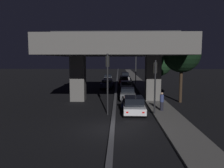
{
  "coord_description": "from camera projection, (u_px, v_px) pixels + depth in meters",
  "views": [
    {
      "loc": [
        0.43,
        -14.93,
        4.92
      ],
      "look_at": [
        -0.63,
        18.76,
        1.14
      ],
      "focal_mm": 35.0,
      "sensor_mm": 36.0,
      "label": 1
    }
  ],
  "objects": [
    {
      "name": "ground_plane",
      "position": [
        113.0,
        130.0,
        15.39
      ],
      "size": [
        200.0,
        200.0,
        0.0
      ],
      "primitive_type": "plane",
      "color": "black"
    },
    {
      "name": "median_divider",
      "position": [
        117.0,
        81.0,
        50.15
      ],
      "size": [
        0.32,
        126.0,
        0.23
      ],
      "primitive_type": "cube",
      "color": "#4C4C51",
      "rests_on": "ground_plane"
    },
    {
      "name": "sidewalk_right",
      "position": [
        140.0,
        84.0,
        43.05
      ],
      "size": [
        2.39,
        126.0,
        0.16
      ],
      "primitive_type": "cube",
      "color": "#5B5956",
      "rests_on": "ground_plane"
    },
    {
      "name": "elevated_overpass",
      "position": [
        115.0,
        49.0,
        25.58
      ],
      "size": [
        15.11,
        13.29,
        8.23
      ],
      "color": "#5B5956",
      "rests_on": "ground_plane"
    },
    {
      "name": "traffic_light_left_of_median",
      "position": [
        108.0,
        74.0,
        19.22
      ],
      "size": [
        0.3,
        0.49,
        5.44
      ],
      "color": "black",
      "rests_on": "ground_plane"
    },
    {
      "name": "traffic_light_right_of_median",
      "position": [
        155.0,
        78.0,
        19.14
      ],
      "size": [
        0.3,
        0.49,
        4.87
      ],
      "color": "black",
      "rests_on": "ground_plane"
    },
    {
      "name": "street_lamp",
      "position": [
        134.0,
        60.0,
        42.49
      ],
      "size": [
        2.48,
        0.32,
        8.12
      ],
      "color": "#2D2D30",
      "rests_on": "ground_plane"
    },
    {
      "name": "car_white_lead",
      "position": [
        134.0,
        105.0,
        19.74
      ],
      "size": [
        2.06,
        4.04,
        1.57
      ],
      "rotation": [
        0.0,
        0.0,
        1.57
      ],
      "color": "silver",
      "rests_on": "ground_plane"
    },
    {
      "name": "car_grey_second",
      "position": [
        128.0,
        93.0,
        27.05
      ],
      "size": [
        2.0,
        4.76,
        1.47
      ],
      "rotation": [
        0.0,
        0.0,
        1.55
      ],
      "color": "#515459",
      "rests_on": "ground_plane"
    },
    {
      "name": "car_silver_third",
      "position": [
        126.0,
        85.0,
        35.16
      ],
      "size": [
        1.95,
        4.6,
        1.51
      ],
      "rotation": [
        0.0,
        0.0,
        1.6
      ],
      "color": "gray",
      "rests_on": "ground_plane"
    },
    {
      "name": "car_dark_red_fourth",
      "position": [
        124.0,
        80.0,
        43.07
      ],
      "size": [
        2.14,
        4.51,
        1.71
      ],
      "rotation": [
        0.0,
        0.0,
        1.53
      ],
      "color": "#591414",
      "rests_on": "ground_plane"
    },
    {
      "name": "car_silver_fifth",
      "position": [
        125.0,
        77.0,
        50.21
      ],
      "size": [
        2.0,
        4.69,
        1.97
      ],
      "rotation": [
        0.0,
        0.0,
        1.62
      ],
      "color": "gray",
      "rests_on": "ground_plane"
    },
    {
      "name": "car_dark_blue_lead_oncoming",
      "position": [
        107.0,
        84.0,
        37.6
      ],
      "size": [
        2.19,
        4.85,
        1.46
      ],
      "rotation": [
        0.0,
        0.0,
        -1.61
      ],
      "color": "#141938",
      "rests_on": "ground_plane"
    },
    {
      "name": "car_white_second_oncoming",
      "position": [
        108.0,
        78.0,
        47.61
      ],
      "size": [
        1.91,
        4.21,
        1.65
      ],
      "rotation": [
        0.0,
        0.0,
        -1.55
      ],
      "color": "silver",
      "rests_on": "ground_plane"
    },
    {
      "name": "motorcycle_blue_filtering_near",
      "position": [
        123.0,
        104.0,
        21.13
      ],
      "size": [
        0.32,
        1.93,
        1.42
      ],
      "rotation": [
        0.0,
        0.0,
        1.57
      ],
      "color": "black",
      "rests_on": "ground_plane"
    },
    {
      "name": "pedestrian_on_sidewalk",
      "position": [
        162.0,
        101.0,
        20.39
      ],
      "size": [
        0.37,
        0.37,
        1.73
      ],
      "color": "black",
      "rests_on": "sidewalk_right"
    },
    {
      "name": "roadside_tree_kerbside_near",
      "position": [
        182.0,
        54.0,
        24.64
      ],
      "size": [
        4.17,
        4.17,
        7.63
      ],
      "color": "#2D2116",
      "rests_on": "ground_plane"
    },
    {
      "name": "roadside_tree_kerbside_mid",
      "position": [
        159.0,
        63.0,
        35.56
      ],
      "size": [
        4.25,
        4.25,
        6.47
      ],
      "color": "#38281C",
      "rests_on": "ground_plane"
    }
  ]
}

